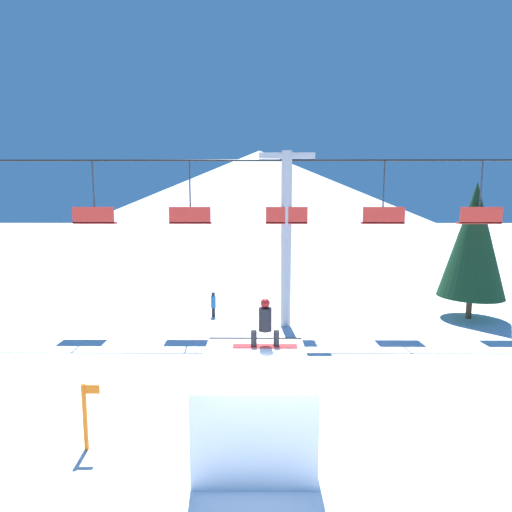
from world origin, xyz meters
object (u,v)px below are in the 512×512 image
Objects in this scene: snow_ramp at (255,402)px; trail_marker at (86,415)px; snowboarder at (265,324)px; pine_tree_near at (474,240)px; distant_skier at (213,303)px.

snow_ramp is 2.09× the size of trail_marker.
snow_ramp is at bearing -105.04° from snowboarder.
snow_ramp is 14.74m from pine_tree_near.
distant_skier is (-2.37, 9.48, -1.88)m from snowboarder.
distant_skier is at bearing 101.54° from snow_ramp.
pine_tree_near reaches higher than snow_ramp.
snow_ramp reaches higher than trail_marker.
pine_tree_near is (10.26, 10.21, 2.81)m from snow_ramp.
snowboarder is 9.95m from distant_skier.
snowboarder is at bearing -75.95° from distant_skier.
snowboarder is (0.25, 0.92, 1.57)m from snow_ramp.
snow_ramp is at bearing 4.60° from trail_marker.
trail_marker is at bearing -175.40° from snow_ramp.
trail_marker is at bearing -98.72° from distant_skier.
snow_ramp is at bearing -78.46° from distant_skier.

